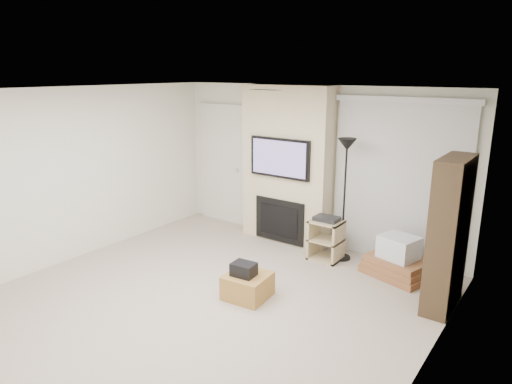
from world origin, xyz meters
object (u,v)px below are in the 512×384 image
Objects in this scene: ottoman at (248,286)px; av_stand at (326,237)px; floor_lamp at (346,165)px; bookshelf at (448,235)px; box_stack at (398,261)px.

av_stand is at bearing 81.80° from ottoman.
floor_lamp is 1.77m from bookshelf.
floor_lamp is 1.49m from box_stack.
box_stack is (1.29, 1.69, 0.06)m from ottoman.
ottoman is 1.64m from av_stand.
bookshelf is at bearing -36.25° from box_stack.
ottoman is 0.51× the size of box_stack.
floor_lamp is at bearing 41.33° from av_stand.
floor_lamp is at bearing 158.82° from bookshelf.
bookshelf is at bearing -14.31° from av_stand.
ottoman is at bearing -103.20° from floor_lamp.
av_stand is 0.68× the size of box_stack.
ottoman is at bearing -127.35° from box_stack.
bookshelf is at bearing -21.18° from floor_lamp.
floor_lamp is (0.42, 1.78, 1.27)m from ottoman.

